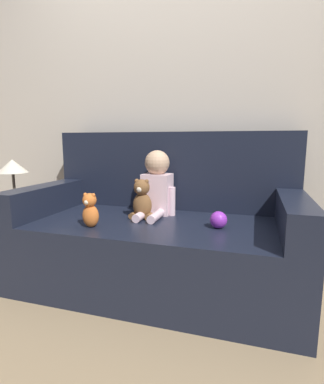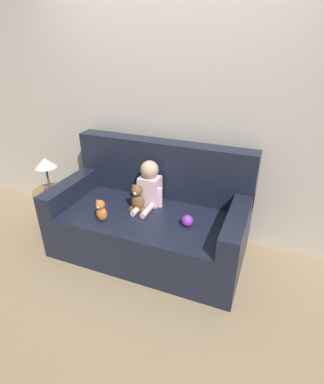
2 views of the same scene
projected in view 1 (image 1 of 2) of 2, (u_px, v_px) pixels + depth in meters
name	position (u px, v px, depth m)	size (l,w,h in m)	color
ground_plane	(158.00, 283.00, 2.00)	(12.00, 12.00, 0.00)	#9E8460
wall_back	(179.00, 93.00, 2.29)	(8.00, 0.05, 2.60)	beige
couch	(161.00, 232.00, 2.01)	(1.76, 0.92, 1.00)	black
person_baby	(157.00, 186.00, 2.03)	(0.27, 0.36, 0.44)	silver
teddy_bear_brown	(142.00, 200.00, 1.92)	(0.15, 0.12, 0.26)	brown
plush_toy_side	(90.00, 210.00, 1.73)	(0.10, 0.09, 0.20)	orange
toy_ball	(219.00, 220.00, 1.72)	(0.10, 0.10, 0.10)	purple
side_table	(14.00, 189.00, 2.22)	(0.36, 0.36, 0.81)	#93704C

